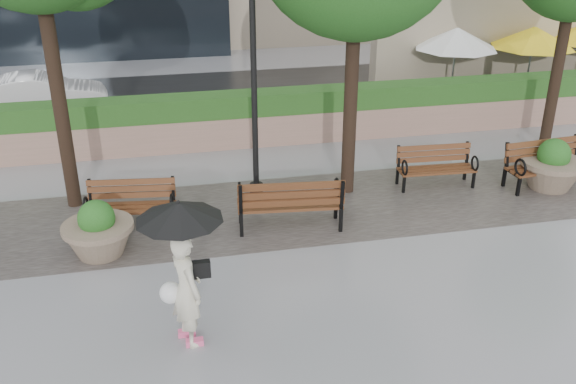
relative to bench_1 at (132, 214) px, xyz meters
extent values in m
plane|color=gray|center=(2.76, -2.93, -0.27)|extent=(100.00, 100.00, 0.00)
cube|color=#383330|center=(2.76, 0.07, -0.26)|extent=(28.00, 3.20, 0.01)
cube|color=#A37869|center=(2.76, 4.07, 0.13)|extent=(24.00, 0.80, 0.80)
cube|color=#244517|center=(2.76, 4.07, 0.81)|extent=(24.00, 0.75, 0.55)
cube|color=tan|center=(12.26, 7.07, 1.73)|extent=(10.00, 0.60, 4.00)
cube|color=#244517|center=(11.76, 4.87, 0.18)|extent=(8.00, 0.50, 0.90)
cube|color=black|center=(2.76, 8.07, -0.27)|extent=(40.00, 7.00, 0.00)
cube|color=brown|center=(0.00, -0.04, 0.14)|extent=(1.74, 0.72, 0.05)
cube|color=brown|center=(0.03, 0.22, 0.43)|extent=(1.69, 0.33, 0.40)
cube|color=black|center=(0.00, -0.01, -0.05)|extent=(1.75, 0.81, 0.43)
torus|color=black|center=(-0.82, -0.10, 0.31)|extent=(0.09, 0.35, 0.35)
torus|color=black|center=(0.76, -0.30, 0.31)|extent=(0.09, 0.35, 0.35)
cube|color=brown|center=(2.98, -0.65, 0.22)|extent=(2.05, 0.81, 0.06)
cube|color=brown|center=(2.94, -0.96, 0.57)|extent=(2.00, 0.35, 0.47)
cube|color=black|center=(2.97, -0.69, -0.01)|extent=(2.06, 0.92, 0.51)
torus|color=black|center=(3.94, -0.55, 0.42)|extent=(0.10, 0.41, 0.41)
torus|color=black|center=(2.06, -0.35, 0.42)|extent=(0.10, 0.41, 0.41)
cube|color=brown|center=(6.51, 0.50, 0.14)|extent=(1.70, 0.60, 0.05)
cube|color=brown|center=(6.52, 0.76, 0.43)|extent=(1.68, 0.21, 0.39)
cube|color=black|center=(6.51, 0.53, -0.05)|extent=(1.71, 0.69, 0.43)
torus|color=black|center=(5.71, 0.38, 0.31)|extent=(0.07, 0.35, 0.34)
torus|color=black|center=(7.29, 0.29, 0.31)|extent=(0.07, 0.35, 0.34)
cube|color=brown|center=(8.90, -0.01, 0.19)|extent=(1.92, 0.73, 0.05)
cube|color=brown|center=(8.88, 0.28, 0.52)|extent=(1.89, 0.29, 0.44)
cube|color=black|center=(8.90, 0.02, -0.03)|extent=(1.93, 0.83, 0.48)
torus|color=black|center=(8.03, -0.28, 0.38)|extent=(0.09, 0.39, 0.39)
cylinder|color=#7F6B56|center=(-0.56, -0.98, 0.29)|extent=(1.25, 1.25, 0.10)
sphere|color=#194614|center=(-0.56, -0.98, 0.46)|extent=(0.65, 0.65, 0.65)
cylinder|color=#7F6B56|center=(8.93, -0.07, 0.33)|extent=(1.35, 1.35, 0.11)
sphere|color=#194614|center=(8.93, -0.07, 0.52)|extent=(0.70, 0.70, 0.70)
cylinder|color=black|center=(2.57, 0.84, 1.91)|extent=(0.12, 0.12, 4.36)
cylinder|color=black|center=(2.57, 0.84, -0.12)|extent=(0.28, 0.28, 0.30)
cylinder|color=black|center=(-1.19, 1.22, 2.33)|extent=(0.28, 0.28, 5.19)
cylinder|color=black|center=(4.54, 0.70, 2.21)|extent=(0.28, 0.28, 4.95)
cylinder|color=black|center=(10.44, 2.49, 1.88)|extent=(0.28, 0.28, 4.30)
cylinder|color=black|center=(9.51, 6.20, -0.22)|extent=(0.40, 0.40, 0.10)
cylinder|color=#99999E|center=(9.51, 6.20, 0.83)|extent=(0.06, 0.06, 2.20)
cone|color=white|center=(9.51, 6.20, 1.73)|extent=(2.50, 2.50, 0.60)
cylinder|color=black|center=(11.84, 5.88, -0.22)|extent=(0.40, 0.40, 0.10)
cylinder|color=#99999E|center=(11.84, 5.88, 0.83)|extent=(0.06, 0.06, 2.20)
cone|color=yellow|center=(11.84, 5.88, 1.73)|extent=(2.50, 2.50, 0.60)
imported|color=white|center=(-2.59, 7.65, 0.34)|extent=(3.80, 1.59, 1.22)
imported|color=beige|center=(0.83, -3.77, 0.65)|extent=(0.67, 0.79, 1.83)
cube|color=#F2598C|center=(0.78, -3.66, -0.22)|extent=(0.20, 0.28, 0.09)
cube|color=#F2598C|center=(0.88, -3.90, -0.22)|extent=(0.20, 0.28, 0.09)
cube|color=black|center=(1.01, -3.64, 0.82)|extent=(0.23, 0.36, 0.25)
sphere|color=white|center=(0.61, -3.62, 0.48)|extent=(0.32, 0.32, 0.32)
cylinder|color=black|center=(0.81, -3.72, 1.34)|extent=(0.02, 0.02, 0.97)
cone|color=black|center=(0.81, -3.72, 1.80)|extent=(1.19, 1.19, 0.25)
camera|label=1|loc=(0.63, -11.42, 5.60)|focal=40.00mm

